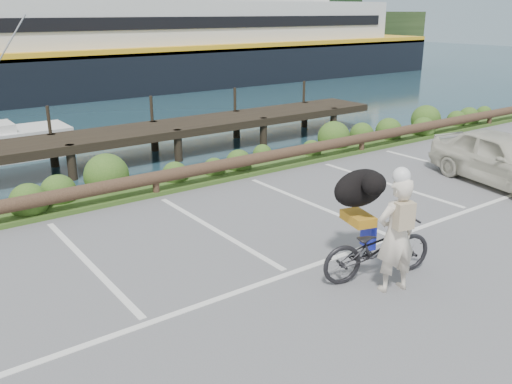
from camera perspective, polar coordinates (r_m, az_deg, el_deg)
ground at (r=9.49m, az=2.04°, el=-7.70°), size 72.00×72.00×0.00m
vegetation_strip at (r=13.73m, az=-11.73°, el=0.58°), size 34.00×1.60×0.10m
log_rail at (r=13.14m, az=-10.42°, el=-0.39°), size 32.00×0.30×0.60m
bicycle at (r=9.10m, az=12.67°, el=-5.76°), size 2.09×1.18×1.04m
cyclist at (r=8.60m, az=14.55°, el=-4.41°), size 0.77×0.61×1.86m
dog at (r=9.30m, az=10.89°, el=0.43°), size 0.80×1.20×0.63m
parked_car at (r=14.92m, az=24.63°, el=3.20°), size 2.34×4.20×1.35m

